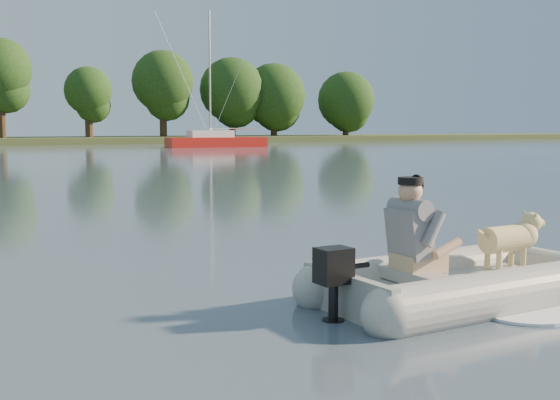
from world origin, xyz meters
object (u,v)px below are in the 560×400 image
dinghy (466,243)px  man (411,229)px  dog (506,244)px  sailboat (215,141)px

dinghy → man: 0.67m
dinghy → man: size_ratio=4.17×
dog → sailboat: sailboat is taller
dinghy → sailboat: sailboat is taller
dinghy → man: bearing=175.8°
dinghy → man: man is taller
sailboat → man: bearing=-106.2°
dog → dinghy: bearing=-175.4°
sailboat → dinghy: bearing=-105.5°
dog → man: bearing=180.0°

